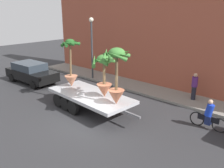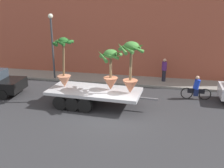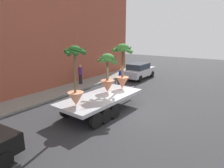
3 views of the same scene
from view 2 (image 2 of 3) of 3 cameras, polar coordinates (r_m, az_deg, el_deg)
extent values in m
plane|color=#2D2D30|center=(14.38, -0.03, -6.61)|extent=(60.00, 60.00, 0.00)
cube|color=gray|center=(19.97, 3.68, 0.77)|extent=(24.00, 2.20, 0.15)
cube|color=#9E4C38|center=(20.81, 4.65, 13.77)|extent=(24.00, 1.20, 8.92)
cube|color=#B7BABF|center=(15.24, -3.82, -1.58)|extent=(5.44, 2.59, 0.18)
cylinder|color=black|center=(16.95, -8.06, -1.43)|extent=(0.81, 0.26, 0.80)
cylinder|color=black|center=(15.11, -11.25, -4.07)|extent=(0.81, 0.26, 0.80)
cylinder|color=black|center=(16.68, -5.70, -1.66)|extent=(0.81, 0.26, 0.80)
cylinder|color=black|center=(14.81, -8.65, -4.38)|extent=(0.81, 0.26, 0.80)
cylinder|color=black|center=(16.44, -3.27, -1.89)|extent=(0.81, 0.26, 0.80)
cylinder|color=black|center=(14.54, -5.95, -4.70)|extent=(0.81, 0.26, 0.80)
cube|color=slate|center=(14.63, 8.02, -3.21)|extent=(1.00, 0.15, 0.10)
cone|color=#B26647|center=(15.08, -0.29, 0.08)|extent=(0.84, 0.84, 0.73)
cylinder|color=brown|center=(14.79, -0.29, 3.97)|extent=(0.16, 0.15, 1.38)
ellipsoid|color=#428438|center=(14.64, -0.28, 6.60)|extent=(0.78, 0.78, 0.49)
cone|color=#428438|center=(14.54, 1.55, 6.37)|extent=(0.22, 0.97, 0.36)
cone|color=#428438|center=(14.97, 0.80, 6.56)|extent=(0.87, 0.59, 0.51)
cone|color=#428438|center=(14.92, -1.46, 6.60)|extent=(0.59, 0.83, 0.41)
cone|color=#428438|center=(14.40, -2.10, 6.05)|extent=(0.85, 0.90, 0.61)
cone|color=#428438|center=(14.27, -0.03, 6.03)|extent=(0.83, 0.48, 0.44)
cone|color=tan|center=(15.85, -10.30, 0.58)|extent=(0.80, 0.80, 0.68)
cylinder|color=brown|center=(15.48, -10.46, 5.47)|extent=(0.25, 0.13, 2.09)
ellipsoid|color=#235B23|center=(15.28, -10.56, 9.29)|extent=(0.56, 0.56, 0.35)
cone|color=#235B23|center=(15.12, -9.20, 9.14)|extent=(0.24, 0.81, 0.34)
cone|color=#235B23|center=(15.49, -9.53, 9.29)|extent=(0.71, 0.54, 0.36)
cone|color=#235B23|center=(15.58, -10.26, 9.32)|extent=(0.66, 0.28, 0.33)
cone|color=#235B23|center=(15.59, -11.52, 9.16)|extent=(0.54, 0.82, 0.45)
cone|color=#235B23|center=(15.34, -11.87, 8.96)|extent=(0.39, 0.76, 0.45)
cone|color=#235B23|center=(15.01, -11.38, 8.85)|extent=(0.77, 0.39, 0.41)
cone|color=#235B23|center=(14.97, -10.19, 8.98)|extent=(0.67, 0.59, 0.33)
cone|color=#B26647|center=(14.56, 3.97, -0.59)|extent=(0.84, 0.84, 0.76)
cylinder|color=brown|center=(14.19, 4.12, 4.46)|extent=(0.17, 0.15, 1.88)
ellipsoid|color=#428438|center=(13.99, 4.23, 8.20)|extent=(0.80, 0.80, 0.50)
cone|color=#428438|center=(14.00, 5.95, 7.95)|extent=(0.29, 0.87, 0.39)
cone|color=#428438|center=(14.30, 5.78, 8.07)|extent=(0.83, 0.82, 0.53)
cone|color=#428438|center=(14.45, 4.38, 8.28)|extent=(0.94, 0.26, 0.45)
cone|color=#428438|center=(14.19, 2.54, 8.19)|extent=(0.45, 0.95, 0.39)
cone|color=#428438|center=(13.77, 2.17, 7.78)|extent=(0.79, 1.02, 0.57)
cone|color=#428438|center=(13.66, 3.27, 7.62)|extent=(0.86, 0.53, 0.52)
cone|color=#428438|center=(13.67, 5.44, 7.58)|extent=(0.75, 0.81, 0.55)
torus|color=black|center=(17.28, 19.53, -2.14)|extent=(0.74, 0.07, 0.74)
torus|color=black|center=(17.14, 15.91, -1.94)|extent=(0.74, 0.07, 0.74)
cube|color=black|center=(17.15, 17.78, -1.48)|extent=(1.04, 0.08, 0.28)
cylinder|color=#1938C6|center=(17.01, 17.93, -0.05)|extent=(0.45, 0.35, 0.65)
sphere|color=tan|center=(16.89, 18.06, 1.30)|extent=(0.24, 0.24, 0.24)
cube|color=navy|center=(17.17, 17.76, -1.73)|extent=(0.28, 0.25, 0.44)
cylinder|color=black|center=(19.10, -19.94, -0.36)|extent=(0.65, 0.24, 0.64)
cylinder|color=black|center=(17.63, -22.62, -2.18)|extent=(0.65, 0.24, 0.64)
cylinder|color=black|center=(19.78, 11.18, 1.80)|extent=(0.28, 0.28, 0.85)
cylinder|color=#51236B|center=(19.59, 11.31, 3.86)|extent=(0.36, 0.36, 0.62)
sphere|color=tan|center=(19.49, 11.39, 5.08)|extent=(0.24, 0.24, 0.24)
cylinder|color=#383D42|center=(20.27, -12.73, 7.40)|extent=(0.14, 0.14, 4.50)
sphere|color=#EAEACC|center=(19.98, -13.22, 14.17)|extent=(0.36, 0.36, 0.36)
camera|label=1|loc=(7.62, 58.86, 6.54)|focal=38.01mm
camera|label=3|loc=(14.54, -47.34, 6.05)|focal=31.09mm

